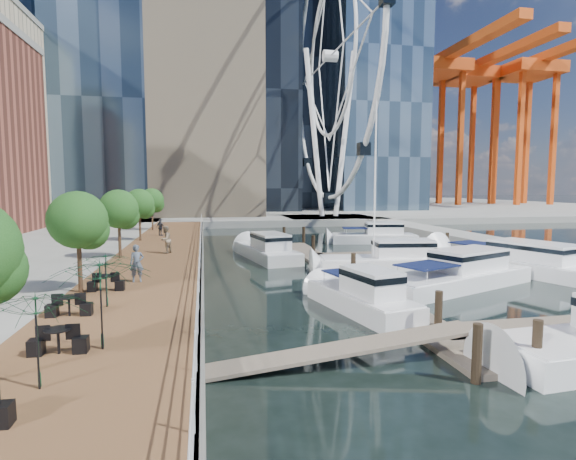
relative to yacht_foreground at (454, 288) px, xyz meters
The scene contains 18 objects.
ground 9.97m from the yacht_foreground, 145.90° to the right, with size 520.00×520.00×0.00m, color black.
boardwalk 19.66m from the yacht_foreground, 151.38° to the left, with size 6.00×60.00×1.00m, color brown.
seawall 17.09m from the yacht_foreground, 146.56° to the left, with size 0.25×60.00×1.00m, color #595954.
land_far 96.77m from the yacht_foreground, 94.89° to the left, with size 200.00×114.00×1.00m, color gray.
breakwater 18.60m from the yacht_foreground, 50.82° to the left, with size 4.00×60.00×1.00m, color gray.
pier 46.77m from the yacht_foreground, 82.94° to the left, with size 14.00×12.00×1.00m, color gray.
railing 17.23m from the yacht_foreground, 146.74° to the left, with size 0.10×60.00×1.05m, color white, non-canonical shape.
floating_docks 4.43m from the yacht_foreground, 93.73° to the left, with size 16.00×34.00×2.60m.
ferris_wheel 53.47m from the yacht_foreground, 82.94° to the left, with size 5.80×45.60×47.80m.
port_cranes 109.75m from the yacht_foreground, 56.59° to the left, with size 40.00×52.00×38.00m.
street_trees 21.80m from the yacht_foreground, 156.82° to the left, with size 2.60×42.60×4.60m.
cafe_tables 20.18m from the yacht_foreground, 157.86° to the right, with size 2.50×13.70×0.74m.
yacht_foreground is the anchor object (origin of this frame).
pedestrian_near 17.54m from the yacht_foreground, behind, with size 0.69×0.45×1.89m, color #505B6B.
pedestrian_mid 19.65m from the yacht_foreground, 149.23° to the left, with size 0.96×0.75×1.98m, color gray.
pedestrian_far 28.62m from the yacht_foreground, 129.63° to the left, with size 0.97×0.41×1.66m, color #32353E.
moored_yachts 5.51m from the yacht_foreground, 97.92° to the left, with size 22.26×35.13×11.50m.
cafe_seating 19.86m from the yacht_foreground, 152.90° to the right, with size 4.08×10.37×2.69m.
Camera 1 is at (-5.84, -17.52, 5.79)m, focal length 28.00 mm.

